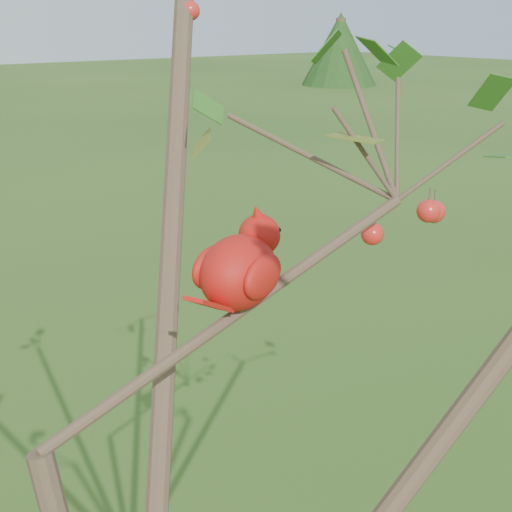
{
  "coord_description": "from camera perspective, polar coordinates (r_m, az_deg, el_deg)",
  "views": [
    {
      "loc": [
        -0.31,
        -0.69,
        2.48
      ],
      "look_at": [
        0.3,
        0.09,
        2.15
      ],
      "focal_mm": 50.0,
      "sensor_mm": 36.0,
      "label": 1
    }
  ],
  "objects": [
    {
      "name": "cardinal",
      "position": [
        1.01,
        -1.17,
        -0.89
      ],
      "size": [
        0.22,
        0.15,
        0.16
      ],
      "rotation": [
        0.0,
        0.0,
        0.4
      ],
      "color": "red",
      "rests_on": "ground"
    },
    {
      "name": "crabapple_tree",
      "position": [
        0.83,
        -9.93,
        -7.43
      ],
      "size": [
        2.35,
        2.05,
        2.95
      ],
      "color": "#423223",
      "rests_on": "ground"
    }
  ]
}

